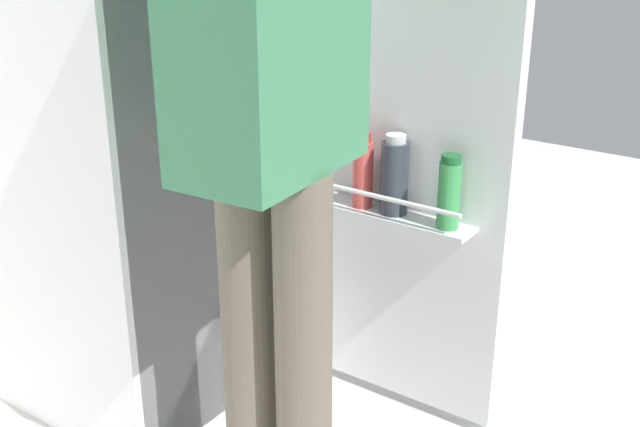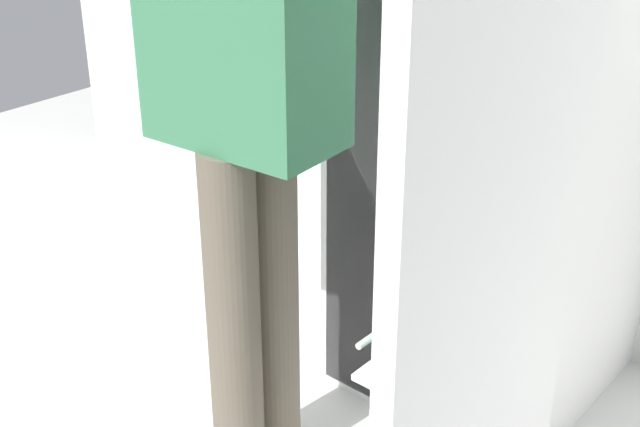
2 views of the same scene
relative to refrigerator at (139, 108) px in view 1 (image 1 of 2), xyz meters
The scene contains 2 objects.
refrigerator is the anchor object (origin of this frame).
person 0.69m from the refrigerator, 110.27° to the right, with size 0.55×0.68×1.69m.
Camera 1 is at (-1.37, -1.02, 1.34)m, focal length 45.08 mm.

